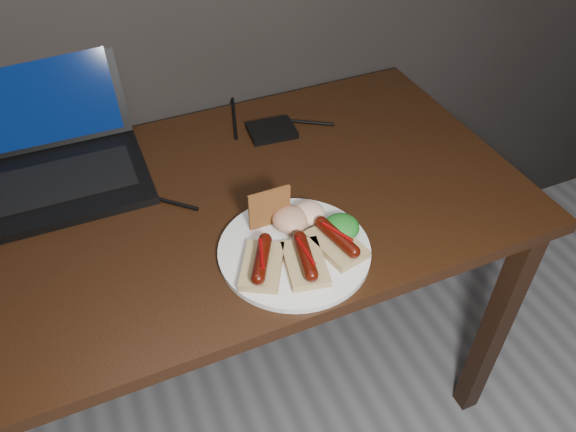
# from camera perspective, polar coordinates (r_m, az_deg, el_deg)

# --- Properties ---
(desk) EXTENTS (1.40, 0.70, 0.75)m
(desk) POSITION_cam_1_polar(r_m,az_deg,el_deg) (1.24, -9.00, -2.22)
(desk) COLOR black
(desk) RESTS_ON ground
(laptop) EXTENTS (0.38, 0.36, 0.25)m
(laptop) POSITION_cam_1_polar(r_m,az_deg,el_deg) (1.33, -23.05, 5.91)
(laptop) COLOR black
(laptop) RESTS_ON desk
(hard_drive) EXTENTS (0.12, 0.09, 0.02)m
(hard_drive) POSITION_cam_1_polar(r_m,az_deg,el_deg) (1.37, -1.67, 8.69)
(hard_drive) COLOR black
(hard_drive) RESTS_ON desk
(desk_cables) EXTENTS (0.83, 0.42, 0.01)m
(desk_cables) POSITION_cam_1_polar(r_m,az_deg,el_deg) (1.30, -11.60, 5.27)
(desk_cables) COLOR black
(desk_cables) RESTS_ON desk
(plate) EXTENTS (0.31, 0.31, 0.01)m
(plate) POSITION_cam_1_polar(r_m,az_deg,el_deg) (1.06, 0.64, -3.54)
(plate) COLOR silver
(plate) RESTS_ON desk
(bread_sausage_left) EXTENTS (0.12, 0.13, 0.04)m
(bread_sausage_left) POSITION_cam_1_polar(r_m,az_deg,el_deg) (1.01, -2.66, -4.76)
(bread_sausage_left) COLOR tan
(bread_sausage_left) RESTS_ON plate
(bread_sausage_center) EXTENTS (0.09, 0.13, 0.04)m
(bread_sausage_center) POSITION_cam_1_polar(r_m,az_deg,el_deg) (1.02, 1.76, -4.50)
(bread_sausage_center) COLOR tan
(bread_sausage_center) RESTS_ON plate
(bread_sausage_right) EXTENTS (0.09, 0.13, 0.04)m
(bread_sausage_right) POSITION_cam_1_polar(r_m,az_deg,el_deg) (1.05, 4.96, -2.56)
(bread_sausage_right) COLOR tan
(bread_sausage_right) RESTS_ON plate
(crispbread) EXTENTS (0.09, 0.01, 0.08)m
(crispbread) POSITION_cam_1_polar(r_m,az_deg,el_deg) (1.08, -1.89, 0.84)
(crispbread) COLOR brown
(crispbread) RESTS_ON plate
(salad_greens) EXTENTS (0.07, 0.07, 0.04)m
(salad_greens) POSITION_cam_1_polar(r_m,az_deg,el_deg) (1.08, 5.44, -1.12)
(salad_greens) COLOR #134E0F
(salad_greens) RESTS_ON plate
(salsa_mound) EXTENTS (0.07, 0.07, 0.04)m
(salsa_mound) POSITION_cam_1_polar(r_m,az_deg,el_deg) (1.09, 0.26, -0.32)
(salsa_mound) COLOR maroon
(salsa_mound) RESTS_ON plate
(coleslaw_mound) EXTENTS (0.06, 0.06, 0.04)m
(coleslaw_mound) POSITION_cam_1_polar(r_m,az_deg,el_deg) (1.11, 2.09, 0.31)
(coleslaw_mound) COLOR #EFE2CE
(coleslaw_mound) RESTS_ON plate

